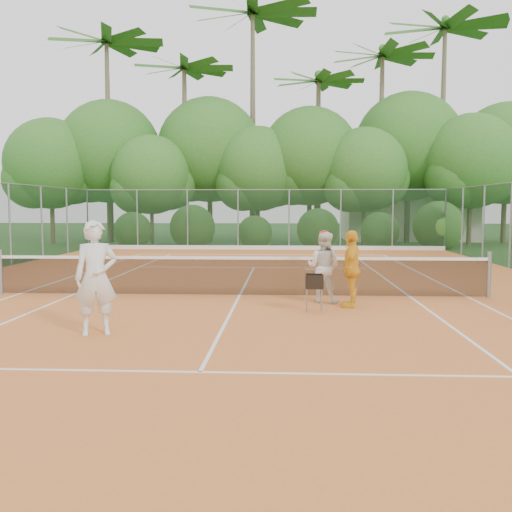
{
  "coord_description": "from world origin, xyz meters",
  "views": [
    {
      "loc": [
        1.11,
        -13.66,
        2.19
      ],
      "look_at": [
        0.47,
        -1.2,
        1.1
      ],
      "focal_mm": 40.0,
      "sensor_mm": 36.0,
      "label": 1
    }
  ],
  "objects": [
    {
      "name": "player_yellow",
      "position": [
        2.53,
        -1.38,
        0.85
      ],
      "size": [
        0.58,
        1.03,
        1.66
      ],
      "primitive_type": "imported",
      "rotation": [
        0.0,
        0.0,
        -1.75
      ],
      "color": "yellow",
      "rests_on": "clay_court"
    },
    {
      "name": "fence_back",
      "position": [
        0.0,
        15.0,
        1.52
      ],
      "size": [
        18.07,
        0.07,
        3.0
      ],
      "color": "#19381E",
      "rests_on": "clay_court"
    },
    {
      "name": "ground",
      "position": [
        0.0,
        0.0,
        0.0
      ],
      "size": [
        120.0,
        120.0,
        0.0
      ],
      "primitive_type": "plane",
      "color": "#1F4719",
      "rests_on": "ground"
    },
    {
      "name": "club_building",
      "position": [
        9.0,
        24.0,
        1.5
      ],
      "size": [
        8.0,
        5.0,
        3.0
      ],
      "primitive_type": "cube",
      "color": "beige",
      "rests_on": "ground"
    },
    {
      "name": "ball_hopper",
      "position": [
        1.71,
        -2.03,
        0.64
      ],
      "size": [
        0.34,
        0.34,
        0.78
      ],
      "rotation": [
        0.0,
        0.0,
        0.13
      ],
      "color": "gray",
      "rests_on": "clay_court"
    },
    {
      "name": "stray_ball_b",
      "position": [
        2.61,
        11.33,
        0.05
      ],
      "size": [
        0.07,
        0.07,
        0.07
      ],
      "primitive_type": "sphere",
      "color": "yellow",
      "rests_on": "clay_court"
    },
    {
      "name": "player_white",
      "position": [
        -2.08,
        -4.27,
        0.99
      ],
      "size": [
        0.82,
        0.68,
        1.94
      ],
      "primitive_type": "imported",
      "rotation": [
        0.0,
        0.0,
        0.35
      ],
      "color": "silver",
      "rests_on": "clay_court"
    },
    {
      "name": "stray_ball_c",
      "position": [
        2.01,
        10.29,
        0.05
      ],
      "size": [
        0.07,
        0.07,
        0.07
      ],
      "primitive_type": "sphere",
      "color": "#D9E735",
      "rests_on": "clay_court"
    },
    {
      "name": "tropical_treeline",
      "position": [
        1.43,
        20.22,
        5.11
      ],
      "size": [
        32.1,
        8.49,
        15.03
      ],
      "color": "brown",
      "rests_on": "ground"
    },
    {
      "name": "court_markings",
      "position": [
        0.0,
        0.0,
        0.02
      ],
      "size": [
        11.03,
        23.83,
        0.01
      ],
      "color": "white",
      "rests_on": "clay_court"
    },
    {
      "name": "player_center_grp",
      "position": [
        1.98,
        -0.81,
        0.83
      ],
      "size": [
        0.96,
        0.87,
        1.63
      ],
      "color": "silver",
      "rests_on": "clay_court"
    },
    {
      "name": "stray_ball_a",
      "position": [
        1.18,
        10.54,
        0.05
      ],
      "size": [
        0.07,
        0.07,
        0.07
      ],
      "primitive_type": "sphere",
      "color": "#BDCF30",
      "rests_on": "clay_court"
    },
    {
      "name": "clay_court",
      "position": [
        0.0,
        0.0,
        0.01
      ],
      "size": [
        18.0,
        36.0,
        0.02
      ],
      "primitive_type": "cube",
      "color": "orange",
      "rests_on": "ground"
    },
    {
      "name": "tennis_net",
      "position": [
        0.0,
        0.0,
        0.53
      ],
      "size": [
        11.97,
        0.1,
        1.1
      ],
      "color": "gray",
      "rests_on": "clay_court"
    }
  ]
}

